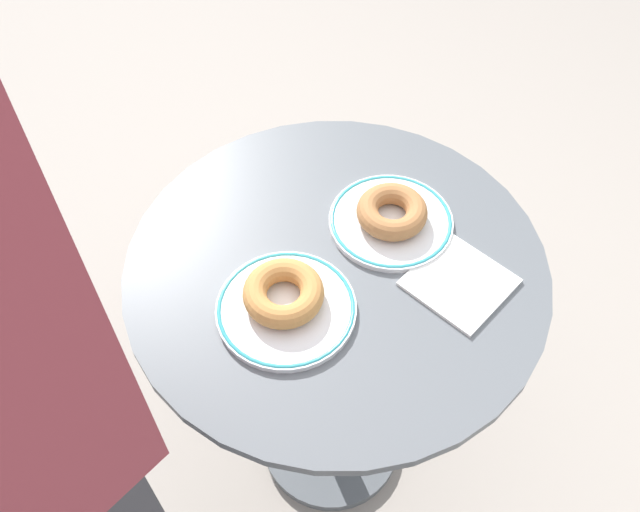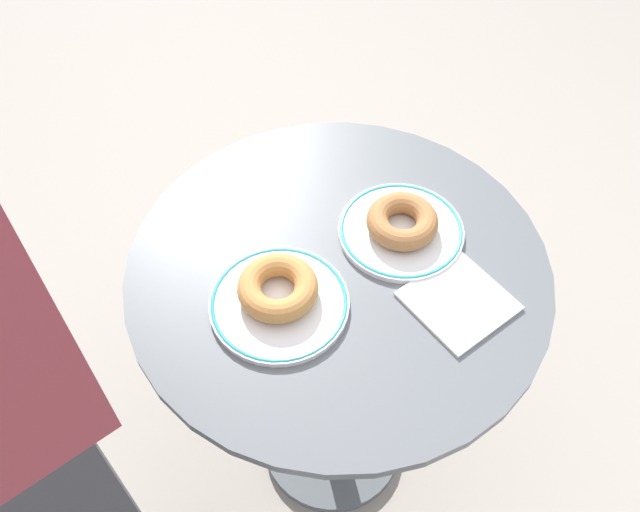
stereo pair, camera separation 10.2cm
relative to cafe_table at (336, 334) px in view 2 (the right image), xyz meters
name	(u,v)px [view 2 (the right image)]	position (x,y,z in m)	size (l,w,h in m)	color
ground_plane	(332,447)	(0.00, 0.00, -0.51)	(7.00, 7.00, 0.02)	#9E9389
cafe_table	(336,334)	(0.00, 0.00, 0.00)	(0.66, 0.66, 0.71)	#565B60
plate_left	(279,303)	(-0.11, 0.02, 0.21)	(0.21, 0.21, 0.01)	white
plate_right	(401,230)	(0.11, -0.04, 0.21)	(0.20, 0.20, 0.01)	white
donut_old_fashioned	(278,288)	(-0.10, 0.03, 0.23)	(0.12, 0.12, 0.04)	#BC7F42
donut_cinnamon	(402,221)	(0.11, -0.04, 0.23)	(0.11, 0.11, 0.03)	#A36B3D
paper_napkin	(458,301)	(0.05, -0.18, 0.21)	(0.14, 0.14, 0.01)	white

